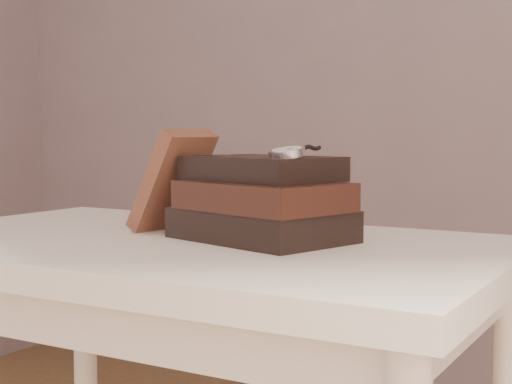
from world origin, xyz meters
The scene contains 5 objects.
table centered at (0.00, 0.35, 0.66)m, with size 1.00×0.60×0.75m.
book_stack centered at (0.11, 0.39, 0.81)m, with size 0.30×0.25×0.13m.
journal centered at (-0.07, 0.41, 0.84)m, with size 0.03×0.11×0.18m, color #47261B.
pocket_watch centered at (0.17, 0.36, 0.89)m, with size 0.07×0.16×0.02m.
eyeglasses centered at (0.05, 0.51, 0.82)m, with size 0.14×0.15×0.05m.
Camera 1 is at (0.69, -0.63, 0.92)m, focal length 53.54 mm.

